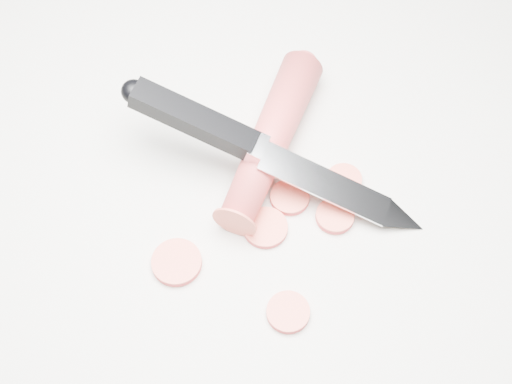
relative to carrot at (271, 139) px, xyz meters
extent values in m
plane|color=beige|center=(0.00, -0.03, -0.02)|extent=(2.40, 2.40, 0.00)
cylinder|color=#C63536|center=(0.00, 0.00, 0.00)|extent=(0.11, 0.17, 0.03)
cylinder|color=#E2523F|center=(-0.02, -0.08, -0.02)|extent=(0.04, 0.04, 0.01)
cylinder|color=#E2523F|center=(-0.09, -0.10, -0.02)|extent=(0.04, 0.04, 0.01)
cylinder|color=#E2523F|center=(-0.01, -0.15, -0.02)|extent=(0.03, 0.03, 0.01)
cylinder|color=#E2523F|center=(0.06, -0.04, -0.02)|extent=(0.03, 0.03, 0.01)
cylinder|color=#E2523F|center=(0.04, -0.07, -0.02)|extent=(0.03, 0.03, 0.01)
cylinder|color=#E2523F|center=(0.01, -0.05, -0.02)|extent=(0.03, 0.03, 0.01)
camera|label=1|loc=(-0.06, -0.34, 0.51)|focal=50.00mm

